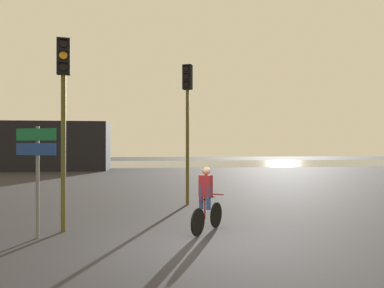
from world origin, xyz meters
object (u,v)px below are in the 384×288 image
distant_building (23,146)px  traffic_light_near_left (63,98)px  traffic_light_center (187,108)px  direction_sign_post (37,161)px  cyclist (206,199)px

distant_building → traffic_light_near_left: size_ratio=2.97×
traffic_light_near_left → distant_building: bearing=-80.6°
traffic_light_center → traffic_light_near_left: size_ratio=1.05×
traffic_light_near_left → direction_sign_post: traffic_light_near_left is taller
traffic_light_near_left → cyclist: size_ratio=2.98×
traffic_light_center → cyclist: traffic_light_center is taller
traffic_light_near_left → direction_sign_post: 1.73m
traffic_light_center → cyclist: 5.06m
distant_building → traffic_light_near_left: 25.22m
traffic_light_center → cyclist: size_ratio=3.14×
traffic_light_near_left → direction_sign_post: (-0.46, -0.64, -1.54)m
traffic_light_center → direction_sign_post: (-3.99, -4.47, -1.70)m
distant_building → direction_sign_post: 25.65m
direction_sign_post → cyclist: (4.00, 0.17, -0.97)m
traffic_light_near_left → cyclist: bearing=162.2°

